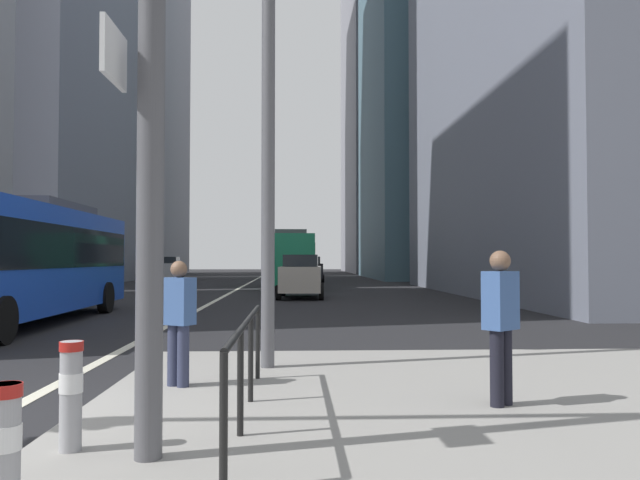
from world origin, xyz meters
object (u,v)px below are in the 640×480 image
Objects in this scene: city_bus_blue_oncoming at (20,256)px; car_oncoming_mid at (169,268)px; pedestrian_walking at (179,317)px; bollard_left at (5,446)px; street_lamp_post at (268,24)px; car_receding_far at (301,276)px; bollard_right at (71,390)px; city_bus_red_receding at (290,258)px; city_bus_red_distant at (288,258)px; pedestrian_waiting at (501,319)px; car_receding_near at (309,269)px.

car_oncoming_mid is at bearing 95.09° from city_bus_blue_oncoming.
bollard_left is at bearing -94.02° from pedestrian_walking.
bollard_left is (-1.35, -5.32, -4.66)m from street_lamp_post.
bollard_left is (-2.05, -23.75, -0.37)m from car_receding_far.
street_lamp_post is at bearing 50.81° from pedestrian_walking.
pedestrian_walking is (0.28, 4.01, 0.39)m from bollard_left.
bollard_right is (8.41, -45.40, -0.34)m from car_oncoming_mid.
car_oncoming_mid is 47.62m from bollard_left.
pedestrian_walking is (5.77, -8.65, -0.82)m from city_bus_blue_oncoming.
city_bus_red_receding is at bearing -53.01° from car_oncoming_mid.
city_bus_red_distant reaches higher than pedestrian_waiting.
car_receding_near is (11.41, -4.08, 0.00)m from car_oncoming_mid.
car_receding_far is 18.93m from street_lamp_post.
city_bus_blue_oncoming is 10.61m from street_lamp_post.
bollard_right is 4.37m from pedestrian_waiting.
city_bus_red_distant is at bearing 88.59° from bollard_right.
city_bus_red_receding reaches higher than car_receding_far.
street_lamp_post is (9.88, -41.52, 4.29)m from car_oncoming_mid.
pedestrian_waiting is (4.12, 1.40, 0.43)m from bollard_right.
bollard_left is 0.93× the size of bollard_right.
bollard_right reaches higher than bollard_left.
car_receding_near is (1.35, 9.27, -0.85)m from city_bus_red_receding.
street_lamp_post is at bearing -92.33° from car_receding_near.
city_bus_red_receding is (7.01, 20.83, -0.00)m from city_bus_blue_oncoming.
city_bus_red_distant is 7.13× the size of pedestrian_walking.
car_oncoming_mid is at bearing 126.99° from city_bus_red_receding.
street_lamp_post reaches higher than pedestrian_walking.
pedestrian_waiting is at bearing -86.85° from city_bus_red_distant.
car_receding_near reaches higher than bollard_right.
car_oncoming_mid is at bearing 160.32° from car_receding_near.
street_lamp_post is 8.82× the size of bollard_right.
bollard_left is (8.54, -46.84, -0.37)m from car_oncoming_mid.
pedestrian_walking is at bearing 85.98° from bollard_left.
city_bus_red_distant is 1.40× the size of street_lamp_post.
bollard_right is at bearing -95.58° from car_receding_far.
city_bus_red_receding is 2.53× the size of car_receding_near.
city_bus_red_receding and city_bus_red_distant have the same top height.
city_bus_red_receding is 12.30× the size of bollard_right.
city_bus_red_receding is at bearing 87.60° from pedestrian_walking.
city_bus_blue_oncoming is 1.04× the size of city_bus_red_receding.
city_bus_blue_oncoming is 21.98m from city_bus_red_receding.
city_bus_blue_oncoming is at bearing -108.59° from city_bus_red_receding.
city_bus_blue_oncoming and city_bus_red_receding have the same top height.
city_bus_blue_oncoming is 13.72× the size of bollard_left.
city_bus_blue_oncoming is 12.79× the size of bollard_right.
bollard_left is at bearing -92.60° from city_bus_red_receding.
city_bus_blue_oncoming is 13.44m from car_receding_far.
pedestrian_walking is at bearing -56.28° from city_bus_blue_oncoming.
car_oncoming_mid is 12.11m from car_receding_near.
city_bus_red_receding is at bearing 93.15° from car_receding_far.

